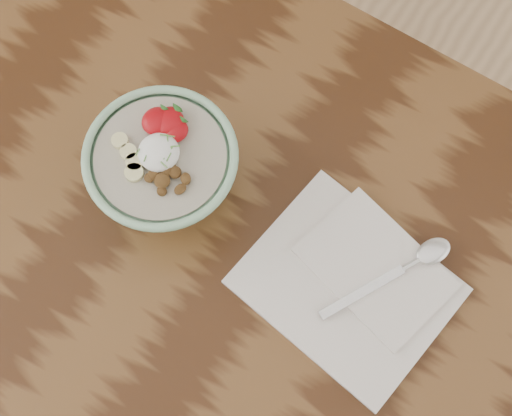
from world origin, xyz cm
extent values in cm
cube|color=#381E0E|center=(0.00, 0.00, 73.00)|extent=(160.00, 90.00, 4.00)
cylinder|color=#4C2D19|center=(-72.00, 37.00, 35.50)|extent=(7.00, 7.00, 71.00)
cylinder|color=#8FC19A|center=(-14.69, 6.78, 75.61)|extent=(8.49, 8.49, 1.21)
torus|color=#8FC19A|center=(-14.69, 6.78, 85.51)|extent=(19.29, 19.29, 1.11)
cylinder|color=#C0B79F|center=(-14.69, 6.78, 84.90)|extent=(16.37, 16.37, 1.01)
ellipsoid|color=white|center=(-14.79, 6.88, 86.38)|extent=(5.08, 5.08, 2.79)
ellipsoid|color=#9D070D|center=(-16.32, 11.32, 86.25)|extent=(3.07, 3.38, 1.69)
cone|color=#286623|center=(-16.32, 12.70, 86.55)|extent=(1.40, 1.03, 1.52)
ellipsoid|color=#9D070D|center=(-16.01, 10.94, 86.35)|extent=(3.45, 3.80, 1.90)
cone|color=#286623|center=(-16.01, 12.49, 86.65)|extent=(1.40, 1.03, 1.52)
ellipsoid|color=#9D070D|center=(-17.49, 10.16, 86.36)|extent=(3.49, 3.84, 1.92)
cone|color=#286623|center=(-17.49, 11.73, 86.66)|extent=(1.40, 1.03, 1.52)
ellipsoid|color=#9D070D|center=(-14.72, 10.43, 86.20)|extent=(2.89, 3.18, 1.59)
cone|color=#286623|center=(-14.72, 11.73, 86.50)|extent=(1.40, 1.03, 1.52)
cylinder|color=beige|center=(-19.91, 5.75, 85.81)|extent=(2.09, 2.09, 0.70)
cylinder|color=beige|center=(-18.14, 5.09, 85.81)|extent=(2.08, 2.08, 0.70)
cylinder|color=beige|center=(-15.99, 3.26, 85.81)|extent=(2.32, 2.32, 0.70)
cylinder|color=beige|center=(-16.71, 4.41, 85.81)|extent=(2.26, 2.26, 0.70)
ellipsoid|color=brown|center=(-12.44, 4.17, 86.09)|extent=(2.32, 2.35, 1.41)
ellipsoid|color=brown|center=(-11.81, 5.91, 85.97)|extent=(1.83, 1.83, 1.00)
ellipsoid|color=brown|center=(-11.80, 3.12, 85.84)|extent=(1.77, 1.72, 0.75)
ellipsoid|color=brown|center=(-10.25, 5.94, 85.97)|extent=(2.02, 2.06, 0.99)
ellipsoid|color=brown|center=(-12.78, 5.76, 85.97)|extent=(1.88, 1.77, 1.15)
ellipsoid|color=brown|center=(-12.84, 5.51, 85.96)|extent=(2.19, 2.20, 1.01)
ellipsoid|color=brown|center=(-12.45, 6.13, 85.85)|extent=(1.59, 1.66, 1.00)
ellipsoid|color=brown|center=(-10.05, 4.49, 85.98)|extent=(1.59, 1.90, 0.98)
ellipsoid|color=brown|center=(-14.04, 3.71, 85.86)|extent=(1.79, 1.80, 0.69)
ellipsoid|color=brown|center=(-13.82, 4.31, 85.93)|extent=(1.71, 1.71, 0.75)
cylinder|color=#598F3C|center=(-14.55, 7.33, 87.41)|extent=(0.86, 1.18, 0.23)
cylinder|color=#598F3C|center=(-13.08, 6.76, 87.41)|extent=(0.38, 1.21, 0.22)
cylinder|color=#598F3C|center=(-13.45, 7.02, 87.41)|extent=(0.20, 1.76, 0.24)
cylinder|color=#598F3C|center=(-16.57, 5.27, 87.41)|extent=(0.34, 1.04, 0.22)
cylinder|color=#598F3C|center=(-15.45, 5.47, 87.41)|extent=(0.62, 1.65, 0.24)
cylinder|color=#598F3C|center=(-14.42, 8.44, 87.41)|extent=(1.19, 1.41, 0.24)
cylinder|color=#598F3C|center=(-14.55, 7.56, 87.41)|extent=(1.02, 0.93, 0.22)
cylinder|color=#598F3C|center=(-14.63, 6.64, 87.41)|extent=(1.50, 0.42, 0.23)
cylinder|color=#598F3C|center=(-14.81, 8.96, 87.41)|extent=(1.73, 0.87, 0.24)
cylinder|color=#598F3C|center=(-14.52, 6.26, 87.41)|extent=(1.16, 0.90, 0.22)
cylinder|color=#598F3C|center=(-13.00, 5.64, 87.41)|extent=(1.12, 0.41, 0.22)
cylinder|color=#598F3C|center=(-13.90, 7.82, 87.41)|extent=(1.12, 0.45, 0.22)
cylinder|color=#598F3C|center=(-13.29, 8.28, 87.41)|extent=(1.17, 0.94, 0.23)
cube|color=silver|center=(12.58, 7.70, 75.48)|extent=(27.87, 23.77, 0.97)
cube|color=silver|center=(14.52, 11.58, 76.26)|extent=(20.96, 16.75, 0.58)
cube|color=silver|center=(14.64, 7.68, 76.74)|extent=(6.80, 11.43, 0.37)
cylinder|color=silver|center=(18.27, 14.54, 76.93)|extent=(2.17, 3.19, 0.75)
ellipsoid|color=silver|center=(19.72, 17.26, 77.06)|extent=(5.19, 5.88, 1.02)
camera|label=1|loc=(13.27, -15.16, 165.88)|focal=50.00mm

